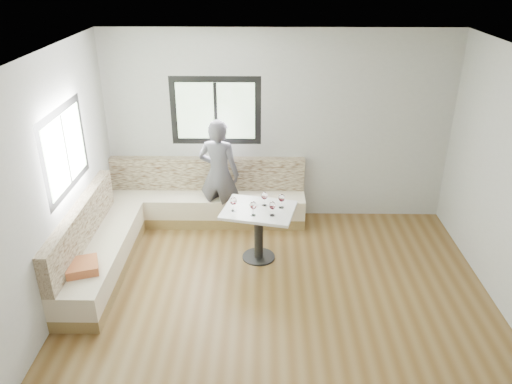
% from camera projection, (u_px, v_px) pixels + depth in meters
% --- Properties ---
extents(room, '(5.01, 5.01, 2.81)m').
position_uv_depth(room, '(276.00, 202.00, 5.04)').
color(room, brown).
rests_on(room, ground).
extents(banquette, '(2.90, 2.80, 0.95)m').
position_uv_depth(banquette, '(164.00, 221.00, 6.93)').
color(banquette, olive).
rests_on(banquette, ground).
extents(table, '(1.02, 0.87, 0.73)m').
position_uv_depth(table, '(259.00, 221.00, 6.45)').
color(table, black).
rests_on(table, ground).
extents(person, '(0.68, 0.53, 1.64)m').
position_uv_depth(person, '(219.00, 174.00, 7.16)').
color(person, '#4A4750').
rests_on(person, ground).
extents(olive_ramekin, '(0.09, 0.09, 0.04)m').
position_uv_depth(olive_ramekin, '(253.00, 204.00, 6.45)').
color(olive_ramekin, white).
rests_on(olive_ramekin, table).
extents(wine_glass_a, '(0.09, 0.09, 0.19)m').
position_uv_depth(wine_glass_a, '(233.00, 202.00, 6.27)').
color(wine_glass_a, white).
rests_on(wine_glass_a, table).
extents(wine_glass_b, '(0.09, 0.09, 0.19)m').
position_uv_depth(wine_glass_b, '(253.00, 206.00, 6.16)').
color(wine_glass_b, white).
rests_on(wine_glass_b, table).
extents(wine_glass_c, '(0.09, 0.09, 0.19)m').
position_uv_depth(wine_glass_c, '(272.00, 206.00, 6.16)').
color(wine_glass_c, white).
rests_on(wine_glass_c, table).
extents(wine_glass_d, '(0.09, 0.09, 0.19)m').
position_uv_depth(wine_glass_d, '(264.00, 196.00, 6.41)').
color(wine_glass_d, white).
rests_on(wine_glass_d, table).
extents(wine_glass_e, '(0.09, 0.09, 0.19)m').
position_uv_depth(wine_glass_e, '(282.00, 198.00, 6.35)').
color(wine_glass_e, white).
rests_on(wine_glass_e, table).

